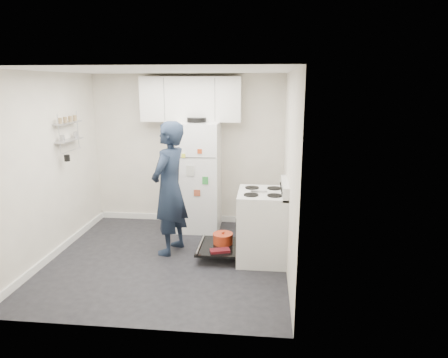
# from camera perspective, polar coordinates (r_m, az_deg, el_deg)

# --- Properties ---
(room) EXTENTS (3.21, 3.21, 2.51)m
(room) POSITION_cam_1_polar(r_m,az_deg,el_deg) (5.29, -8.64, 0.90)
(room) COLOR black
(room) RESTS_ON ground
(electric_range) EXTENTS (0.66, 0.76, 1.10)m
(electric_range) POSITION_cam_1_polar(r_m,az_deg,el_deg) (5.45, 5.34, -6.73)
(electric_range) COLOR silver
(electric_range) RESTS_ON ground
(open_oven_door) EXTENTS (0.55, 0.70, 0.22)m
(open_oven_door) POSITION_cam_1_polar(r_m,az_deg,el_deg) (5.61, -0.56, -9.13)
(open_oven_door) COLOR black
(open_oven_door) RESTS_ON ground
(refrigerator) EXTENTS (0.72, 0.74, 1.82)m
(refrigerator) POSITION_cam_1_polar(r_m,az_deg,el_deg) (6.47, -3.81, 0.42)
(refrigerator) COLOR white
(refrigerator) RESTS_ON ground
(upper_cabinets) EXTENTS (1.60, 0.33, 0.70)m
(upper_cabinets) POSITION_cam_1_polar(r_m,az_deg,el_deg) (6.51, -4.69, 11.31)
(upper_cabinets) COLOR silver
(upper_cabinets) RESTS_ON room
(wall_shelf_rack) EXTENTS (0.14, 0.60, 0.61)m
(wall_shelf_rack) POSITION_cam_1_polar(r_m,az_deg,el_deg) (6.17, -21.32, 6.35)
(wall_shelf_rack) COLOR #B2B2B7
(wall_shelf_rack) RESTS_ON room
(person) EXTENTS (0.62, 0.78, 1.86)m
(person) POSITION_cam_1_polar(r_m,az_deg,el_deg) (5.57, -7.79, -1.36)
(person) COLOR #172134
(person) RESTS_ON ground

